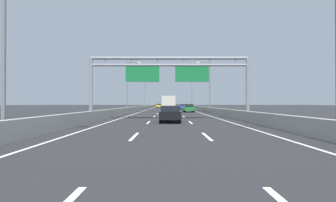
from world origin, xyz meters
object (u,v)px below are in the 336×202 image
at_px(streetlamp_right_near, 331,22).
at_px(yellow_car, 158,106).
at_px(streetlamp_right_far, 190,92).
at_px(orange_car, 167,106).
at_px(streetlamp_left_near, 8,22).
at_px(sign_gantry, 168,72).
at_px(red_car, 167,105).
at_px(streetlamp_left_mid, 128,83).
at_px(green_car, 188,108).
at_px(streetlamp_right_mid, 208,83).
at_px(blue_car, 182,107).
at_px(streetlamp_left_far, 145,92).
at_px(box_truck, 168,103).
at_px(white_car, 167,106).
at_px(black_car, 169,113).

distance_m(streetlamp_right_near, yellow_car, 80.57).
bearing_deg(streetlamp_right_far, orange_car, -122.45).
bearing_deg(streetlamp_right_far, streetlamp_left_near, -101.99).
relative_size(sign_gantry, red_car, 3.81).
bearing_deg(streetlamp_left_mid, yellow_car, 84.86).
height_order(streetlamp_right_far, orange_car, streetlamp_right_far).
relative_size(streetlamp_left_near, green_car, 2.15).
bearing_deg(streetlamp_right_far, streetlamp_right_mid, -90.00).
bearing_deg(orange_car, blue_car, -53.35).
xyz_separation_m(streetlamp_left_far, box_truck, (7.43, -35.90, -3.77)).
height_order(streetlamp_left_mid, white_car, streetlamp_left_mid).
bearing_deg(streetlamp_right_far, streetlamp_left_far, 180.00).
distance_m(red_car, green_car, 90.31).
bearing_deg(sign_gantry, streetlamp_right_mid, 70.70).
bearing_deg(red_car, box_truck, -89.98).
distance_m(sign_gantry, streetlamp_right_mid, 22.74).
bearing_deg(box_truck, red_car, 90.02).
distance_m(sign_gantry, orange_car, 44.84).
xyz_separation_m(red_car, black_car, (0.12, -114.44, -0.01)).
bearing_deg(red_car, streetlamp_left_near, -93.39).
relative_size(streetlamp_right_mid, blue_car, 2.03).
xyz_separation_m(green_car, box_truck, (-3.74, -0.28, 0.88)).
relative_size(sign_gantry, blue_car, 3.45).
bearing_deg(sign_gantry, black_car, -88.42).
xyz_separation_m(streetlamp_right_near, streetlamp_left_far, (-14.93, 70.31, 0.00)).
distance_m(streetlamp_right_far, red_car, 55.32).
height_order(sign_gantry, orange_car, sign_gantry).
bearing_deg(red_car, white_car, -89.99).
relative_size(red_car, black_car, 0.92).
xyz_separation_m(sign_gantry, streetlamp_left_mid, (-7.42, 21.45, 0.59)).
distance_m(streetlamp_right_near, streetlamp_left_far, 71.88).
height_order(streetlamp_left_far, yellow_car, streetlamp_left_far).
height_order(yellow_car, box_truck, box_truck).
bearing_deg(red_car, streetlamp_right_mid, -85.20).
height_order(red_car, black_car, red_car).
bearing_deg(orange_car, black_car, -89.79).
bearing_deg(box_truck, green_car, 4.23).
bearing_deg(orange_car, streetlamp_left_near, -97.16).
bearing_deg(streetlamp_left_mid, orange_car, 72.47).
height_order(streetlamp_left_far, black_car, streetlamp_left_far).
bearing_deg(yellow_car, streetlamp_left_near, -92.88).
bearing_deg(streetlamp_left_mid, streetlamp_right_near, -66.99).
distance_m(streetlamp_left_near, black_car, 13.70).
height_order(streetlamp_right_near, green_car, streetlamp_right_near).
relative_size(streetlamp_right_mid, red_car, 2.23).
distance_m(streetlamp_left_near, blue_car, 54.45).
bearing_deg(yellow_car, streetlamp_left_far, -113.11).
bearing_deg(blue_car, streetlamp_right_near, -86.04).
height_order(streetlamp_right_near, streetlamp_left_mid, same).
relative_size(streetlamp_right_far, box_truck, 1.08).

